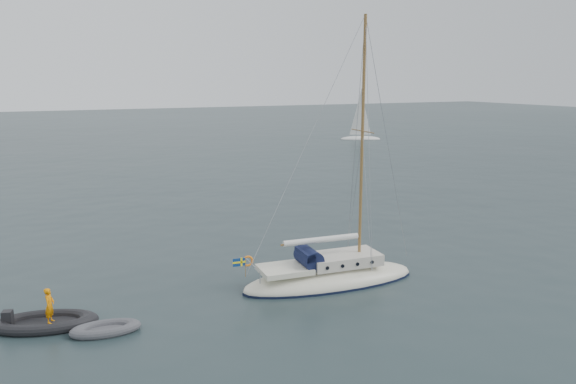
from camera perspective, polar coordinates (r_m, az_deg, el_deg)
name	(u,v)px	position (r m, az deg, el deg)	size (l,w,h in m)	color
ground	(284,274)	(26.75, -0.39, -8.38)	(300.00, 300.00, 0.00)	black
sailboat	(330,264)	(25.44, 4.32, -7.26)	(8.63, 2.59, 12.29)	beige
dinghy	(106,329)	(21.98, -18.04, -13.10)	(2.52, 1.14, 0.36)	#515156
rib	(45,321)	(23.19, -23.47, -11.97)	(3.83, 1.74, 1.54)	black
distant_yacht_b	(361,117)	(85.14, 7.39, 7.59)	(6.00, 3.20, 7.95)	silver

